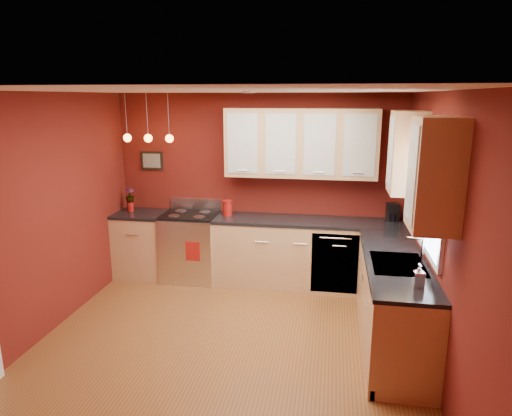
% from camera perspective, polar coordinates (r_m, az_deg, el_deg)
% --- Properties ---
extents(floor, '(4.20, 4.20, 0.00)m').
position_cam_1_polar(floor, '(4.96, -3.89, -17.20)').
color(floor, brown).
rests_on(floor, ground).
extents(ceiling, '(4.00, 4.20, 0.02)m').
position_cam_1_polar(ceiling, '(4.25, -4.47, 14.43)').
color(ceiling, white).
rests_on(ceiling, wall_back).
extents(wall_back, '(4.00, 0.02, 2.60)m').
position_cam_1_polar(wall_back, '(6.43, 0.26, 2.58)').
color(wall_back, maroon).
rests_on(wall_back, floor).
extents(wall_front, '(4.00, 0.02, 2.60)m').
position_cam_1_polar(wall_front, '(2.59, -15.60, -15.57)').
color(wall_front, maroon).
rests_on(wall_front, floor).
extents(wall_left, '(0.02, 4.20, 2.60)m').
position_cam_1_polar(wall_left, '(5.27, -25.82, -1.35)').
color(wall_left, maroon).
rests_on(wall_left, floor).
extents(wall_right, '(0.02, 4.20, 2.60)m').
position_cam_1_polar(wall_right, '(4.42, 21.98, -3.66)').
color(wall_right, maroon).
rests_on(wall_right, floor).
extents(base_cabinets_back_left, '(0.70, 0.60, 0.90)m').
position_cam_1_polar(base_cabinets_back_left, '(6.83, -14.00, -4.55)').
color(base_cabinets_back_left, tan).
rests_on(base_cabinets_back_left, floor).
extents(base_cabinets_back_right, '(2.54, 0.60, 0.90)m').
position_cam_1_polar(base_cabinets_back_right, '(6.29, 6.41, -5.80)').
color(base_cabinets_back_right, tan).
rests_on(base_cabinets_back_right, floor).
extents(base_cabinets_right, '(0.60, 2.10, 0.90)m').
position_cam_1_polar(base_cabinets_right, '(5.08, 16.69, -11.25)').
color(base_cabinets_right, tan).
rests_on(base_cabinets_right, floor).
extents(counter_back_left, '(0.70, 0.62, 0.04)m').
position_cam_1_polar(counter_back_left, '(6.70, -14.23, -0.73)').
color(counter_back_left, black).
rests_on(counter_back_left, base_cabinets_back_left).
extents(counter_back_right, '(2.54, 0.62, 0.04)m').
position_cam_1_polar(counter_back_right, '(6.15, 6.53, -1.67)').
color(counter_back_right, black).
rests_on(counter_back_right, base_cabinets_back_right).
extents(counter_right, '(0.62, 2.10, 0.04)m').
position_cam_1_polar(counter_right, '(4.90, 17.06, -6.25)').
color(counter_right, black).
rests_on(counter_right, base_cabinets_right).
extents(gas_range, '(0.76, 0.64, 1.11)m').
position_cam_1_polar(gas_range, '(6.57, -8.14, -4.71)').
color(gas_range, silver).
rests_on(gas_range, floor).
extents(dishwasher_front, '(0.60, 0.02, 0.80)m').
position_cam_1_polar(dishwasher_front, '(6.01, 9.79, -6.86)').
color(dishwasher_front, silver).
rests_on(dishwasher_front, base_cabinets_back_right).
extents(sink, '(0.50, 0.70, 0.33)m').
position_cam_1_polar(sink, '(4.77, 17.30, -6.92)').
color(sink, '#97979C').
rests_on(sink, counter_right).
extents(window, '(0.06, 1.02, 1.22)m').
position_cam_1_polar(window, '(4.61, 21.34, 2.07)').
color(window, white).
rests_on(window, wall_right).
extents(upper_cabinets_back, '(2.00, 0.35, 0.90)m').
position_cam_1_polar(upper_cabinets_back, '(6.10, 5.63, 8.07)').
color(upper_cabinets_back, tan).
rests_on(upper_cabinets_back, wall_back).
extents(upper_cabinets_right, '(0.35, 1.95, 0.90)m').
position_cam_1_polar(upper_cabinets_right, '(4.56, 19.72, 5.43)').
color(upper_cabinets_right, tan).
rests_on(upper_cabinets_right, wall_right).
extents(wall_picture, '(0.32, 0.03, 0.26)m').
position_cam_1_polar(wall_picture, '(6.78, -12.87, 5.81)').
color(wall_picture, black).
rests_on(wall_picture, wall_back).
extents(pendant_lights, '(0.71, 0.11, 0.66)m').
position_cam_1_polar(pendant_lights, '(6.40, -13.33, 8.56)').
color(pendant_lights, '#97979C').
rests_on(pendant_lights, ceiling).
extents(red_canister, '(0.14, 0.14, 0.21)m').
position_cam_1_polar(red_canister, '(6.33, -3.56, 0.02)').
color(red_canister, '#9F1511').
rests_on(red_canister, counter_back_right).
extents(red_vase, '(0.09, 0.09, 0.14)m').
position_cam_1_polar(red_vase, '(6.81, -15.41, 0.21)').
color(red_vase, '#9F1511').
rests_on(red_vase, counter_back_left).
extents(flowers, '(0.16, 0.16, 0.22)m').
position_cam_1_polar(flowers, '(6.77, -15.50, 1.53)').
color(flowers, '#9F1511').
rests_on(flowers, red_vase).
extents(coffee_maker, '(0.17, 0.17, 0.23)m').
position_cam_1_polar(coffee_maker, '(6.31, 16.71, -0.58)').
color(coffee_maker, black).
rests_on(coffee_maker, counter_back_right).
extents(soap_pump, '(0.10, 0.10, 0.20)m').
position_cam_1_polar(soap_pump, '(4.23, 19.68, -7.93)').
color(soap_pump, white).
rests_on(soap_pump, counter_right).
extents(dish_towel, '(0.20, 0.01, 0.27)m').
position_cam_1_polar(dish_towel, '(6.22, -7.93, -5.39)').
color(dish_towel, '#9F1511').
rests_on(dish_towel, gas_range).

